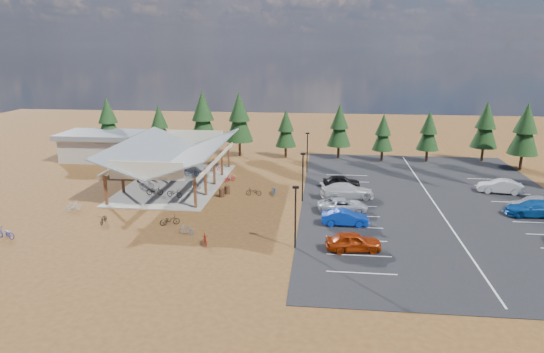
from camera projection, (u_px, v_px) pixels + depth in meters
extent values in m
plane|color=#553316|center=(252.00, 206.00, 48.86)|extent=(140.00, 140.00, 0.00)
cube|color=black|center=(434.00, 203.00, 49.79)|extent=(27.00, 44.00, 0.04)
cube|color=gray|center=(176.00, 183.00, 56.61)|extent=(10.60, 18.60, 0.10)
cube|color=#5B301A|center=(106.00, 190.00, 48.62)|extent=(0.25, 0.25, 3.00)
cube|color=#5B301A|center=(123.00, 179.00, 52.65)|extent=(0.25, 0.25, 3.00)
cube|color=#5B301A|center=(137.00, 170.00, 56.68)|extent=(0.25, 0.25, 3.00)
cube|color=#5B301A|center=(150.00, 161.00, 60.71)|extent=(0.25, 0.25, 3.00)
cube|color=#5B301A|center=(161.00, 154.00, 64.74)|extent=(0.25, 0.25, 3.00)
cube|color=#5B301A|center=(195.00, 193.00, 47.66)|extent=(0.25, 0.25, 3.00)
cube|color=#5B301A|center=(205.00, 182.00, 51.69)|extent=(0.25, 0.25, 3.00)
cube|color=#5B301A|center=(214.00, 172.00, 55.72)|extent=(0.25, 0.25, 3.00)
cube|color=#5B301A|center=(222.00, 163.00, 59.75)|extent=(0.25, 0.25, 3.00)
cube|color=#5B301A|center=(228.00, 156.00, 63.78)|extent=(0.25, 0.25, 3.00)
cube|color=beige|center=(133.00, 157.00, 56.33)|extent=(0.22, 18.00, 0.35)
cube|color=beige|center=(217.00, 159.00, 55.28)|extent=(0.22, 18.00, 0.35)
cube|color=slate|center=(150.00, 150.00, 55.88)|extent=(5.85, 19.40, 2.13)
cube|color=slate|center=(199.00, 151.00, 55.27)|extent=(5.85, 19.40, 2.13)
cube|color=beige|center=(146.00, 171.00, 46.96)|extent=(7.50, 0.15, 1.80)
cube|color=beige|center=(195.00, 137.00, 64.23)|extent=(7.50, 0.15, 1.80)
cube|color=#ADA593|center=(102.00, 149.00, 68.22)|extent=(10.00, 6.00, 3.20)
cube|color=slate|center=(101.00, 135.00, 67.71)|extent=(11.00, 7.00, 0.70)
cylinder|color=black|center=(295.00, 218.00, 38.08)|extent=(0.14, 0.14, 5.00)
cube|color=black|center=(296.00, 187.00, 37.42)|extent=(0.50, 0.25, 0.18)
cylinder|color=black|center=(303.00, 178.00, 49.60)|extent=(0.14, 0.14, 5.00)
cube|color=black|center=(303.00, 154.00, 48.93)|extent=(0.50, 0.25, 0.18)
cylinder|color=black|center=(307.00, 153.00, 61.11)|extent=(0.14, 0.14, 5.00)
cube|color=black|center=(308.00, 133.00, 60.44)|extent=(0.50, 0.25, 0.18)
cylinder|color=#3D2415|center=(222.00, 193.00, 51.65)|extent=(0.60, 0.60, 0.90)
cylinder|color=#3D2415|center=(227.00, 190.00, 52.68)|extent=(0.60, 0.60, 0.90)
cylinder|color=#382314|center=(110.00, 147.00, 71.76)|extent=(0.36, 0.36, 2.05)
cone|color=black|center=(108.00, 124.00, 70.85)|extent=(3.61, 3.61, 4.93)
cone|color=black|center=(107.00, 110.00, 70.31)|extent=(2.79, 2.79, 3.70)
cylinder|color=#382314|center=(161.00, 150.00, 70.75)|extent=(0.36, 0.36, 1.82)
cone|color=black|center=(160.00, 129.00, 69.94)|extent=(3.20, 3.20, 4.37)
cone|color=black|center=(159.00, 116.00, 69.47)|extent=(2.47, 2.47, 3.28)
cylinder|color=#382314|center=(204.00, 149.00, 70.16)|extent=(0.36, 0.36, 2.32)
cone|color=black|center=(203.00, 122.00, 69.13)|extent=(4.09, 4.09, 5.57)
cone|color=black|center=(202.00, 105.00, 68.52)|extent=(3.16, 3.16, 4.18)
cylinder|color=#382314|center=(240.00, 149.00, 70.48)|extent=(0.36, 0.36, 2.26)
cone|color=black|center=(239.00, 122.00, 69.48)|extent=(3.98, 3.98, 5.43)
cone|color=black|center=(239.00, 106.00, 68.88)|extent=(3.08, 3.08, 4.07)
cylinder|color=#382314|center=(286.00, 152.00, 69.56)|extent=(0.36, 0.36, 1.70)
cone|color=black|center=(286.00, 132.00, 68.80)|extent=(2.99, 2.99, 4.07)
cone|color=black|center=(286.00, 120.00, 68.36)|extent=(2.31, 2.31, 3.06)
cylinder|color=#382314|center=(338.00, 152.00, 69.04)|extent=(0.36, 0.36, 1.90)
cone|color=black|center=(339.00, 130.00, 68.19)|extent=(3.35, 3.35, 4.56)
cone|color=black|center=(340.00, 116.00, 67.69)|extent=(2.59, 2.59, 3.42)
cylinder|color=#382314|center=(382.00, 156.00, 67.38)|extent=(0.36, 0.36, 1.63)
cone|color=black|center=(383.00, 136.00, 66.66)|extent=(2.86, 2.86, 3.90)
cone|color=black|center=(384.00, 124.00, 66.23)|extent=(2.21, 2.21, 2.93)
cylinder|color=#382314|center=(427.00, 156.00, 67.15)|extent=(0.36, 0.36, 1.74)
cone|color=black|center=(428.00, 135.00, 66.38)|extent=(3.06, 3.06, 4.18)
cone|color=black|center=(429.00, 122.00, 65.92)|extent=(2.37, 2.37, 3.13)
cylinder|color=#382314|center=(482.00, 154.00, 67.19)|extent=(0.36, 0.36, 2.04)
cone|color=black|center=(485.00, 130.00, 66.28)|extent=(3.60, 3.60, 4.91)
cone|color=black|center=(487.00, 115.00, 65.75)|extent=(2.78, 2.78, 3.68)
cylinder|color=#382314|center=(521.00, 162.00, 62.55)|extent=(0.36, 0.36, 2.14)
cone|color=black|center=(525.00, 134.00, 61.60)|extent=(3.77, 3.77, 5.14)
cone|color=black|center=(527.00, 118.00, 61.04)|extent=(2.91, 2.91, 3.86)
imported|color=black|center=(155.00, 191.00, 52.01)|extent=(1.86, 0.74, 0.96)
imported|color=gray|center=(147.00, 184.00, 54.22)|extent=(1.74, 0.50, 1.04)
imported|color=navy|center=(160.00, 174.00, 59.09)|extent=(1.60, 0.92, 0.80)
imported|color=maroon|center=(180.00, 168.00, 61.62)|extent=(1.74, 0.78, 1.01)
imported|color=black|center=(174.00, 193.00, 51.11)|extent=(1.97, 1.18, 0.98)
imported|color=gray|center=(195.00, 185.00, 54.06)|extent=(1.58, 0.82, 0.92)
imported|color=navy|center=(192.00, 172.00, 59.48)|extent=(1.88, 0.72, 0.97)
imported|color=maroon|center=(216.00, 167.00, 61.71)|extent=(1.72, 0.59, 1.01)
imported|color=black|center=(104.00, 219.00, 43.91)|extent=(0.82, 1.74, 0.88)
imported|color=gray|center=(73.00, 206.00, 47.29)|extent=(1.38, 1.36, 0.91)
imported|color=navy|center=(5.00, 233.00, 40.45)|extent=(1.99, 1.08, 0.99)
imported|color=maroon|center=(205.00, 240.00, 39.10)|extent=(1.03, 1.70, 0.99)
imported|color=black|center=(170.00, 220.00, 43.51)|extent=(1.88, 1.33, 0.94)
imported|color=gray|center=(187.00, 230.00, 41.32)|extent=(1.54, 0.82, 0.89)
imported|color=#184A8B|center=(274.00, 190.00, 52.49)|extent=(0.67, 1.76, 0.91)
imported|color=maroon|center=(230.00, 178.00, 57.45)|extent=(1.38, 1.32, 0.90)
imported|color=black|center=(254.00, 192.00, 52.10)|extent=(1.69, 0.66, 0.88)
imported|color=#982806|center=(353.00, 242.00, 37.95)|extent=(4.56, 2.35, 1.48)
imported|color=#092D9C|center=(345.00, 218.00, 43.37)|extent=(4.23, 1.53, 1.39)
imported|color=#AFB1B8|center=(343.00, 205.00, 46.82)|extent=(5.14, 2.99, 1.35)
imported|color=#B8B8B8|center=(347.00, 191.00, 50.92)|extent=(5.94, 3.35, 1.62)
imported|color=black|center=(341.00, 182.00, 54.79)|extent=(4.39, 2.19, 1.44)
imported|color=#0D4492|center=(534.00, 208.00, 45.68)|extent=(5.26, 2.27, 1.51)
imported|color=#9B9CA3|center=(533.00, 203.00, 47.27)|extent=(4.64, 2.57, 1.49)
imported|color=silver|center=(500.00, 186.00, 52.82)|extent=(4.75, 2.29, 1.50)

